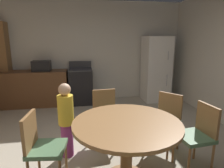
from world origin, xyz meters
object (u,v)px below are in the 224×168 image
at_px(chair_west, 41,145).
at_px(person_child, 66,119).
at_px(dining_table, 127,134).
at_px(chair_east, 199,133).
at_px(refrigerator, 156,69).
at_px(chair_north, 106,113).
at_px(chair_northeast, 166,118).
at_px(microwave, 42,66).
at_px(oven_range, 81,86).

height_order(chair_west, person_child, person_child).
bearing_deg(dining_table, person_child, 138.33).
xyz_separation_m(chair_east, person_child, (-1.70, 0.55, 0.08)).
bearing_deg(refrigerator, chair_north, -128.76).
relative_size(dining_table, chair_northeast, 1.43).
bearing_deg(dining_table, chair_east, 5.42).
bearing_deg(chair_east, chair_north, -44.28).
bearing_deg(microwave, oven_range, 0.21).
relative_size(chair_west, person_child, 0.80).
xyz_separation_m(chair_north, chair_east, (1.09, -0.88, 0.00)).
xyz_separation_m(chair_west, person_child, (0.25, 0.54, 0.08)).
bearing_deg(chair_north, person_child, -68.64).
xyz_separation_m(refrigerator, chair_north, (-1.68, -2.09, -0.38)).
height_order(refrigerator, dining_table, refrigerator).
height_order(oven_range, person_child, oven_range).
distance_m(refrigerator, microwave, 3.03).
xyz_separation_m(chair_east, chair_northeast, (-0.21, 0.52, 0.00)).
bearing_deg(person_child, chair_west, -73.12).
relative_size(chair_west, chair_east, 1.00).
relative_size(refrigerator, person_child, 1.61).
bearing_deg(chair_east, oven_range, -69.37).
height_order(dining_table, chair_east, chair_east).
bearing_deg(person_child, microwave, 148.43).
xyz_separation_m(microwave, chair_north, (1.35, -2.14, -0.53)).
bearing_deg(chair_northeast, microwave, -86.92).
height_order(chair_north, chair_east, same).
bearing_deg(microwave, refrigerator, -0.95).
relative_size(oven_range, person_child, 1.01).
relative_size(microwave, chair_north, 0.51).
bearing_deg(chair_north, chair_west, -51.64).
xyz_separation_m(dining_table, chair_northeast, (0.76, 0.61, -0.10)).
relative_size(microwave, chair_northeast, 0.51).
relative_size(oven_range, dining_table, 0.89).
bearing_deg(chair_east, chair_west, -5.92).
xyz_separation_m(microwave, dining_table, (1.47, -3.11, -0.42)).
distance_m(refrigerator, chair_west, 3.91).
distance_m(chair_west, person_child, 0.60).
relative_size(chair_east, person_child, 0.80).
relative_size(microwave, dining_table, 0.35).
xyz_separation_m(chair_west, chair_northeast, (1.74, 0.50, 0.00)).
bearing_deg(dining_table, oven_range, 99.17).
bearing_deg(chair_east, person_child, -23.44).
bearing_deg(oven_range, microwave, -179.79).
relative_size(oven_range, chair_west, 1.26).
relative_size(dining_table, chair_north, 1.43).
distance_m(chair_west, chair_north, 1.22).
xyz_separation_m(microwave, person_child, (0.74, -2.47, -0.45)).
relative_size(microwave, person_child, 0.40).
height_order(oven_range, chair_north, oven_range).
bearing_deg(microwave, person_child, -73.24).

